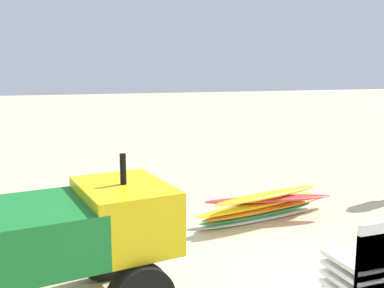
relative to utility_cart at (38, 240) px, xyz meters
The scene contains 3 objects.
utility_cart is the anchor object (origin of this frame).
stacked_plastic_chairs 2.87m from the utility_cart, 26.21° to the right, with size 0.48×0.48×1.11m.
surfboard_pile 3.70m from the utility_cart, 27.70° to the left, with size 2.64×0.84×0.48m.
Camera 1 is at (-2.36, -3.36, 2.28)m, focal length 40.99 mm.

